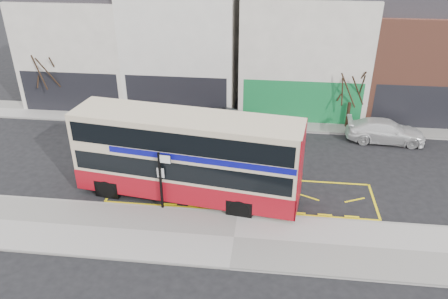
# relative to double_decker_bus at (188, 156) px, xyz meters

# --- Properties ---
(ground) EXTENTS (120.00, 120.00, 0.00)m
(ground) POSITION_rel_double_decker_bus_xyz_m (2.71, -1.00, -2.43)
(ground) COLOR black
(ground) RESTS_ON ground
(pavement) EXTENTS (40.00, 4.00, 0.15)m
(pavement) POSITION_rel_double_decker_bus_xyz_m (2.71, -3.30, -2.36)
(pavement) COLOR #9F9B97
(pavement) RESTS_ON ground
(kerb) EXTENTS (40.00, 0.15, 0.15)m
(kerb) POSITION_rel_double_decker_bus_xyz_m (2.71, -1.37, -2.36)
(kerb) COLOR gray
(kerb) RESTS_ON ground
(far_pavement) EXTENTS (50.00, 3.00, 0.15)m
(far_pavement) POSITION_rel_double_decker_bus_xyz_m (2.71, 10.00, -2.36)
(far_pavement) COLOR #9F9B97
(far_pavement) RESTS_ON ground
(road_markings) EXTENTS (14.00, 3.40, 0.01)m
(road_markings) POSITION_rel_double_decker_bus_xyz_m (2.71, 0.60, -2.43)
(road_markings) COLOR yellow
(road_markings) RESTS_ON ground
(terrace_far_left) EXTENTS (8.00, 8.01, 10.80)m
(terrace_far_left) POSITION_rel_double_decker_bus_xyz_m (-10.79, 13.99, 2.39)
(terrace_far_left) COLOR white
(terrace_far_left) RESTS_ON ground
(terrace_left) EXTENTS (8.00, 8.01, 11.80)m
(terrace_left) POSITION_rel_double_decker_bus_xyz_m (-2.79, 13.99, 2.89)
(terrace_left) COLOR silver
(terrace_left) RESTS_ON ground
(terrace_green_shop) EXTENTS (9.00, 8.01, 11.30)m
(terrace_green_shop) POSITION_rel_double_decker_bus_xyz_m (6.21, 13.99, 2.64)
(terrace_green_shop) COLOR white
(terrace_green_shop) RESTS_ON ground
(terrace_right) EXTENTS (9.00, 8.01, 10.30)m
(terrace_right) POSITION_rel_double_decker_bus_xyz_m (15.21, 13.99, 2.14)
(terrace_right) COLOR brown
(terrace_right) RESTS_ON ground
(double_decker_bus) EXTENTS (11.83, 4.23, 4.62)m
(double_decker_bus) POSITION_rel_double_decker_bus_xyz_m (0.00, 0.00, 0.00)
(double_decker_bus) COLOR beige
(double_decker_bus) RESTS_ON ground
(bus_stop_post) EXTENTS (0.77, 0.18, 3.15)m
(bus_stop_post) POSITION_rel_double_decker_bus_xyz_m (-1.03, -1.40, -0.40)
(bus_stop_post) COLOR black
(bus_stop_post) RESTS_ON pavement
(car_silver) EXTENTS (3.71, 1.82, 1.22)m
(car_silver) POSITION_rel_double_decker_bus_xyz_m (-4.22, 8.78, -1.82)
(car_silver) COLOR silver
(car_silver) RESTS_ON ground
(car_grey) EXTENTS (4.43, 2.20, 1.39)m
(car_grey) POSITION_rel_double_decker_bus_xyz_m (1.30, 8.37, -1.73)
(car_grey) COLOR #3B3C43
(car_grey) RESTS_ON ground
(car_white) EXTENTS (5.14, 2.34, 1.46)m
(car_white) POSITION_rel_double_decker_bus_xyz_m (11.65, 7.90, -1.70)
(car_white) COLOR white
(car_white) RESTS_ON ground
(street_tree_left) EXTENTS (2.62, 2.62, 5.65)m
(street_tree_left) POSITION_rel_double_decker_bus_xyz_m (-12.38, 10.23, 1.42)
(street_tree_left) COLOR #2E2114
(street_tree_left) RESTS_ON ground
(street_tree_right) EXTENTS (2.42, 2.42, 5.22)m
(street_tree_right) POSITION_rel_double_decker_bus_xyz_m (9.42, 9.68, 1.12)
(street_tree_right) COLOR #2E2114
(street_tree_right) RESTS_ON ground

